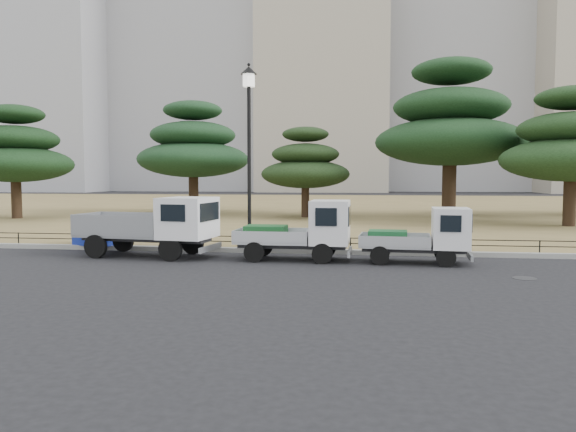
# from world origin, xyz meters

# --- Properties ---
(ground) EXTENTS (220.00, 220.00, 0.00)m
(ground) POSITION_xyz_m (0.00, 0.00, 0.00)
(ground) COLOR black
(lawn) EXTENTS (120.00, 56.00, 0.15)m
(lawn) POSITION_xyz_m (0.00, 30.60, 0.07)
(lawn) COLOR olive
(lawn) RESTS_ON ground
(curb) EXTENTS (120.00, 0.25, 0.16)m
(curb) POSITION_xyz_m (0.00, 2.60, 0.08)
(curb) COLOR gray
(curb) RESTS_ON ground
(truck_large) EXTENTS (4.57, 2.23, 1.92)m
(truck_large) POSITION_xyz_m (-4.23, 1.24, 1.07)
(truck_large) COLOR black
(truck_large) RESTS_ON ground
(truck_kei_front) EXTENTS (3.51, 1.57, 1.85)m
(truck_kei_front) POSITION_xyz_m (0.56, 1.14, 0.92)
(truck_kei_front) COLOR black
(truck_kei_front) RESTS_ON ground
(truck_kei_rear) EXTENTS (3.24, 1.56, 1.66)m
(truck_kei_rear) POSITION_xyz_m (4.19, 0.98, 0.83)
(truck_kei_rear) COLOR black
(truck_kei_rear) RESTS_ON ground
(street_lamp) EXTENTS (0.55, 0.55, 6.14)m
(street_lamp) POSITION_xyz_m (-1.47, 2.90, 4.30)
(street_lamp) COLOR black
(street_lamp) RESTS_ON lawn
(pipe_fence) EXTENTS (38.00, 0.04, 0.40)m
(pipe_fence) POSITION_xyz_m (0.00, 2.75, 0.44)
(pipe_fence) COLOR black
(pipe_fence) RESTS_ON lawn
(tarp_pile) EXTENTS (1.76, 1.55, 0.98)m
(tarp_pile) POSITION_xyz_m (-6.94, 2.82, 0.54)
(tarp_pile) COLOR #14289B
(tarp_pile) RESTS_ON lawn
(manhole) EXTENTS (0.60, 0.60, 0.01)m
(manhole) POSITION_xyz_m (6.50, -1.20, 0.01)
(manhole) COLOR #2D2D30
(manhole) RESTS_ON ground
(pine_west_far) EXTENTS (6.51, 6.51, 6.58)m
(pine_west_far) POSITION_xyz_m (-17.74, 14.26, 3.95)
(pine_west_far) COLOR black
(pine_west_far) RESTS_ON lawn
(pine_west_near) EXTENTS (7.49, 7.49, 7.49)m
(pine_west_near) POSITION_xyz_m (-9.09, 20.78, 4.47)
(pine_west_near) COLOR black
(pine_west_near) RESTS_ON lawn
(pine_center_left) EXTENTS (5.31, 5.31, 5.39)m
(pine_center_left) POSITION_xyz_m (-1.13, 17.53, 3.26)
(pine_center_left) COLOR black
(pine_center_left) RESTS_ON lawn
(pine_center_right) EXTENTS (8.79, 8.79, 9.32)m
(pine_center_right) POSITION_xyz_m (7.37, 18.44, 5.55)
(pine_center_right) COLOR black
(pine_center_right) RESTS_ON lawn
(pine_east_near) EXTENTS (6.74, 6.74, 6.81)m
(pine_east_near) POSITION_xyz_m (12.40, 13.24, 4.08)
(pine_east_near) COLOR black
(pine_east_near) RESTS_ON lawn
(tower_far_west) EXTENTS (24.00, 20.00, 65.00)m
(tower_far_west) POSITION_xyz_m (-55.00, 80.00, 32.50)
(tower_far_west) COLOR #A0A0A5
(tower_far_west) RESTS_ON ground
(tower_center_left) EXTENTS (22.00, 20.00, 55.00)m
(tower_center_left) POSITION_xyz_m (-5.00, 85.00, 27.50)
(tower_center_left) COLOR #AAA08C
(tower_center_left) RESTS_ON ground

